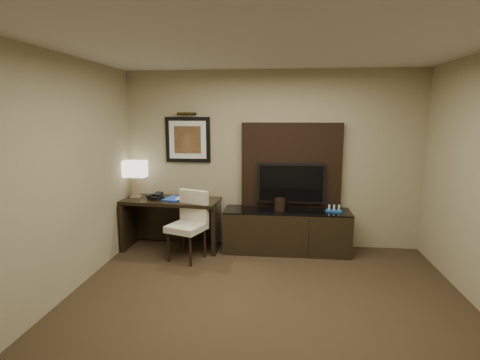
# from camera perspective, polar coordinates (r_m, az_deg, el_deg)

# --- Properties ---
(floor) EXTENTS (4.50, 5.00, 0.01)m
(floor) POSITION_cam_1_polar(r_m,az_deg,el_deg) (3.83, 3.48, -22.37)
(floor) COLOR #322516
(floor) RESTS_ON ground
(ceiling) EXTENTS (4.50, 5.00, 0.01)m
(ceiling) POSITION_cam_1_polar(r_m,az_deg,el_deg) (3.30, 4.01, 21.44)
(ceiling) COLOR silver
(ceiling) RESTS_ON wall_back
(wall_back) EXTENTS (4.50, 0.01, 2.70)m
(wall_back) POSITION_cam_1_polar(r_m,az_deg,el_deg) (5.77, 4.82, 3.08)
(wall_back) COLOR #9B9269
(wall_back) RESTS_ON floor
(wall_left) EXTENTS (0.01, 5.00, 2.70)m
(wall_left) POSITION_cam_1_polar(r_m,az_deg,el_deg) (4.08, -29.75, -1.14)
(wall_left) COLOR #9B9269
(wall_left) RESTS_ON floor
(desk) EXTENTS (1.49, 0.73, 0.77)m
(desk) POSITION_cam_1_polar(r_m,az_deg,el_deg) (5.86, -10.32, -6.57)
(desk) COLOR black
(desk) RESTS_ON floor
(credenza) EXTENTS (1.86, 0.52, 0.64)m
(credenza) POSITION_cam_1_polar(r_m,az_deg,el_deg) (5.69, 7.09, -7.71)
(credenza) COLOR black
(credenza) RESTS_ON floor
(tv_wall_panel) EXTENTS (1.50, 0.12, 1.30)m
(tv_wall_panel) POSITION_cam_1_polar(r_m,az_deg,el_deg) (5.73, 7.80, 2.16)
(tv_wall_panel) COLOR black
(tv_wall_panel) RESTS_ON wall_back
(tv) EXTENTS (1.00, 0.08, 0.60)m
(tv) POSITION_cam_1_polar(r_m,az_deg,el_deg) (5.67, 7.77, -0.48)
(tv) COLOR black
(tv) RESTS_ON tv_wall_panel
(artwork) EXTENTS (0.70, 0.04, 0.70)m
(artwork) POSITION_cam_1_polar(r_m,az_deg,el_deg) (5.90, -7.93, 6.10)
(artwork) COLOR black
(artwork) RESTS_ON wall_back
(picture_light) EXTENTS (0.04, 0.04, 0.30)m
(picture_light) POSITION_cam_1_polar(r_m,az_deg,el_deg) (5.85, -8.12, 9.98)
(picture_light) COLOR #402D14
(picture_light) RESTS_ON wall_back
(desk_chair) EXTENTS (0.62, 0.66, 0.96)m
(desk_chair) POSITION_cam_1_polar(r_m,az_deg,el_deg) (5.35, -8.17, -7.08)
(desk_chair) COLOR beige
(desk_chair) RESTS_ON floor
(table_lamp) EXTENTS (0.36, 0.27, 0.52)m
(table_lamp) POSITION_cam_1_polar(r_m,az_deg,el_deg) (5.99, -15.66, -0.08)
(table_lamp) COLOR #A08463
(table_lamp) RESTS_ON desk
(desk_phone) EXTENTS (0.24, 0.22, 0.09)m
(desk_phone) POSITION_cam_1_polar(r_m,az_deg,el_deg) (5.79, -12.72, -2.45)
(desk_phone) COLOR black
(desk_phone) RESTS_ON desk
(blue_folder) EXTENTS (0.32, 0.38, 0.02)m
(blue_folder) POSITION_cam_1_polar(r_m,az_deg,el_deg) (5.74, -9.99, -2.83)
(blue_folder) COLOR #1B40B2
(blue_folder) RESTS_ON desk
(book) EXTENTS (0.17, 0.03, 0.23)m
(book) POSITION_cam_1_polar(r_m,az_deg,el_deg) (5.73, -9.64, -1.76)
(book) COLOR #BCB094
(book) RESTS_ON desk
(ice_bucket) EXTENTS (0.19, 0.19, 0.18)m
(ice_bucket) POSITION_cam_1_polar(r_m,az_deg,el_deg) (5.56, 6.08, -3.70)
(ice_bucket) COLOR black
(ice_bucket) RESTS_ON credenza
(minibar_tray) EXTENTS (0.26, 0.19, 0.08)m
(minibar_tray) POSITION_cam_1_polar(r_m,az_deg,el_deg) (5.64, 14.14, -4.26)
(minibar_tray) COLOR #174E96
(minibar_tray) RESTS_ON credenza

